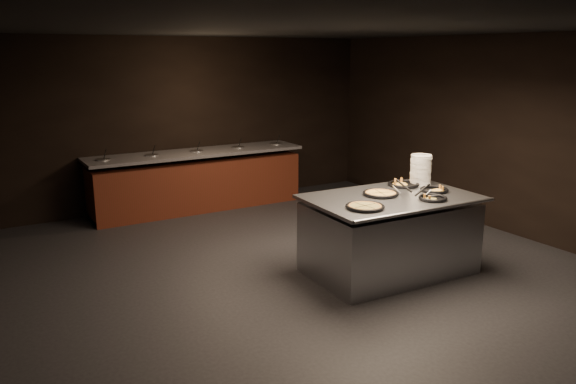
# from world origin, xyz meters

# --- Properties ---
(room) EXTENTS (7.02, 8.02, 2.92)m
(room) POSITION_xyz_m (0.00, 0.00, 1.45)
(room) COLOR black
(room) RESTS_ON ground
(salad_bar) EXTENTS (3.70, 0.83, 1.18)m
(salad_bar) POSITION_xyz_m (0.00, 3.56, 0.44)
(salad_bar) COLOR #4F1B12
(salad_bar) RESTS_ON ground
(serving_counter) EXTENTS (2.05, 1.35, 0.96)m
(serving_counter) POSITION_xyz_m (0.92, -0.34, 0.46)
(serving_counter) COLOR #AEB1B6
(serving_counter) RESTS_ON ground
(plate_stack) EXTENTS (0.27, 0.27, 0.38)m
(plate_stack) POSITION_xyz_m (1.69, -0.02, 1.15)
(plate_stack) COLOR silver
(plate_stack) RESTS_ON serving_counter
(pan_veggie_whole) EXTENTS (0.43, 0.43, 0.04)m
(pan_veggie_whole) POSITION_xyz_m (0.32, -0.61, 0.98)
(pan_veggie_whole) COLOR black
(pan_veggie_whole) RESTS_ON serving_counter
(pan_cheese_whole) EXTENTS (0.43, 0.43, 0.04)m
(pan_cheese_whole) POSITION_xyz_m (0.85, -0.24, 0.98)
(pan_cheese_whole) COLOR black
(pan_cheese_whole) RESTS_ON serving_counter
(pan_cheese_slices_a) EXTENTS (0.40, 0.40, 0.04)m
(pan_cheese_slices_a) POSITION_xyz_m (1.42, -0.00, 0.98)
(pan_cheese_slices_a) COLOR black
(pan_cheese_slices_a) RESTS_ON serving_counter
(pan_cheese_slices_b) EXTENTS (0.33, 0.33, 0.04)m
(pan_cheese_slices_b) POSITION_xyz_m (1.23, -0.72, 0.98)
(pan_cheese_slices_b) COLOR black
(pan_cheese_slices_b) RESTS_ON serving_counter
(pan_veggie_slices) EXTENTS (0.35, 0.35, 0.04)m
(pan_veggie_slices) POSITION_xyz_m (1.54, -0.43, 0.98)
(pan_veggie_slices) COLOR black
(pan_veggie_slices) RESTS_ON serving_counter
(server_left) EXTENTS (0.22, 0.33, 0.18)m
(server_left) POSITION_xyz_m (1.07, -0.33, 1.04)
(server_left) COLOR #AEB1B6
(server_left) RESTS_ON serving_counter
(server_right) EXTENTS (0.35, 0.10, 0.16)m
(server_right) POSITION_xyz_m (1.20, -0.63, 1.04)
(server_right) COLOR #AEB1B6
(server_right) RESTS_ON serving_counter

